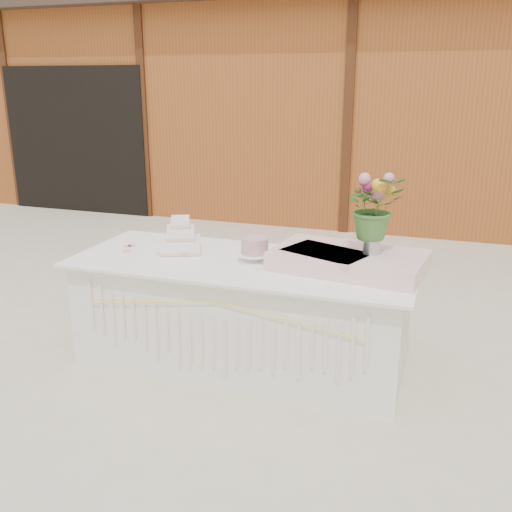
{
  "coord_description": "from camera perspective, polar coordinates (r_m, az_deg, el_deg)",
  "views": [
    {
      "loc": [
        1.32,
        -3.56,
        1.97
      ],
      "look_at": [
        0.0,
        0.3,
        0.72
      ],
      "focal_mm": 40.0,
      "sensor_mm": 36.0,
      "label": 1
    }
  ],
  "objects": [
    {
      "name": "pink_cake_stand",
      "position": [
        3.94,
        -0.13,
        0.76
      ],
      "size": [
        0.24,
        0.24,
        0.17
      ],
      "color": "white",
      "rests_on": "cake_table"
    },
    {
      "name": "ground",
      "position": [
        4.28,
        -1.32,
        -10.39
      ],
      "size": [
        80.0,
        80.0,
        0.0
      ],
      "primitive_type": "plane",
      "color": "beige",
      "rests_on": "ground"
    },
    {
      "name": "satin_runner",
      "position": [
        3.84,
        9.25,
        -0.42
      ],
      "size": [
        1.05,
        0.7,
        0.12
      ],
      "primitive_type": "cube",
      "rotation": [
        0.0,
        0.0,
        -0.13
      ],
      "color": "#F9CEC8",
      "rests_on": "cake_table"
    },
    {
      "name": "barn",
      "position": [
        9.65,
        11.34,
        14.97
      ],
      "size": [
        12.6,
        4.6,
        3.3
      ],
      "color": "#964A1F",
      "rests_on": "ground"
    },
    {
      "name": "cake_table",
      "position": [
        4.11,
        -1.38,
        -5.62
      ],
      "size": [
        2.4,
        1.0,
        0.77
      ],
      "color": "white",
      "rests_on": "ground"
    },
    {
      "name": "bouquet",
      "position": [
        3.72,
        11.77,
        5.56
      ],
      "size": [
        0.49,
        0.47,
        0.42
      ],
      "primitive_type": "imported",
      "rotation": [
        0.0,
        0.0,
        0.52
      ],
      "color": "#3E6D2B",
      "rests_on": "flower_vase"
    },
    {
      "name": "flower_vase",
      "position": [
        3.78,
        11.52,
        1.35
      ],
      "size": [
        0.11,
        0.11,
        0.15
      ],
      "primitive_type": "cylinder",
      "color": "#B9B9BE",
      "rests_on": "satin_runner"
    },
    {
      "name": "loose_flowers",
      "position": [
        4.46,
        -12.53,
        1.13
      ],
      "size": [
        0.24,
        0.35,
        0.02
      ],
      "primitive_type": null,
      "rotation": [
        0.0,
        0.0,
        -0.34
      ],
      "color": "#FF9BBC",
      "rests_on": "cake_table"
    },
    {
      "name": "wedding_cake",
      "position": [
        4.22,
        -7.51,
        1.63
      ],
      "size": [
        0.39,
        0.39,
        0.26
      ],
      "rotation": [
        0.0,
        0.0,
        0.44
      ],
      "color": "white",
      "rests_on": "cake_table"
    }
  ]
}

